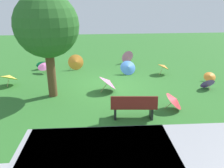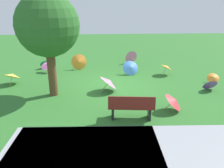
{
  "view_description": "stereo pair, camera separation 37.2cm",
  "coord_description": "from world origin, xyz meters",
  "px_view_note": "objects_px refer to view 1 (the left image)",
  "views": [
    {
      "loc": [
        0.91,
        10.28,
        3.84
      ],
      "look_at": [
        -0.01,
        1.37,
        0.6
      ],
      "focal_mm": 35.76,
      "sensor_mm": 36.0,
      "label": 1
    },
    {
      "loc": [
        0.54,
        10.31,
        3.84
      ],
      "look_at": [
        -0.01,
        1.37,
        0.6
      ],
      "focal_mm": 35.76,
      "sensor_mm": 36.0,
      "label": 2
    }
  ],
  "objects_px": {
    "parasol_red_0": "(175,100)",
    "parasol_teal_1": "(42,64)",
    "park_bench": "(134,107)",
    "parasol_pink_0": "(127,56)",
    "shade_tree": "(47,26)",
    "parasol_pink_1": "(44,66)",
    "parasol_blue_1": "(128,67)",
    "parasol_yellow_1": "(9,77)",
    "parasol_purple_2": "(207,83)",
    "parasol_pink_3": "(108,82)",
    "parasol_orange_1": "(76,62)",
    "parasol_orange_2": "(164,66)",
    "parasol_orange_0": "(210,76)"
  },
  "relations": [
    {
      "from": "parasol_blue_1",
      "to": "park_bench",
      "type": "bearing_deg",
      "value": 82.27
    },
    {
      "from": "park_bench",
      "to": "parasol_blue_1",
      "type": "xyz_separation_m",
      "value": [
        -0.71,
        -5.22,
        -0.05
      ]
    },
    {
      "from": "parasol_orange_2",
      "to": "parasol_pink_3",
      "type": "height_order",
      "value": "parasol_pink_3"
    },
    {
      "from": "parasol_orange_1",
      "to": "parasol_purple_2",
      "type": "relative_size",
      "value": 1.41
    },
    {
      "from": "parasol_pink_0",
      "to": "parasol_pink_3",
      "type": "distance_m",
      "value": 5.43
    },
    {
      "from": "parasol_blue_1",
      "to": "parasol_pink_3",
      "type": "height_order",
      "value": "parasol_pink_3"
    },
    {
      "from": "parasol_purple_2",
      "to": "parasol_orange_2",
      "type": "bearing_deg",
      "value": -62.12
    },
    {
      "from": "parasol_red_0",
      "to": "parasol_purple_2",
      "type": "relative_size",
      "value": 1.38
    },
    {
      "from": "parasol_yellow_1",
      "to": "parasol_purple_2",
      "type": "bearing_deg",
      "value": 171.48
    },
    {
      "from": "parasol_orange_1",
      "to": "parasol_orange_2",
      "type": "height_order",
      "value": "parasol_orange_1"
    },
    {
      "from": "parasol_orange_1",
      "to": "parasol_yellow_1",
      "type": "xyz_separation_m",
      "value": [
        3.12,
        2.53,
        -0.01
      ]
    },
    {
      "from": "parasol_pink_1",
      "to": "parasol_red_0",
      "type": "bearing_deg",
      "value": 137.29
    },
    {
      "from": "parasol_red_0",
      "to": "parasol_teal_1",
      "type": "bearing_deg",
      "value": -46.02
    },
    {
      "from": "parasol_teal_1",
      "to": "parasol_yellow_1",
      "type": "distance_m",
      "value": 3.11
    },
    {
      "from": "parasol_pink_1",
      "to": "parasol_blue_1",
      "type": "relative_size",
      "value": 0.93
    },
    {
      "from": "parasol_pink_3",
      "to": "parasol_pink_1",
      "type": "bearing_deg",
      "value": -42.66
    },
    {
      "from": "parasol_orange_2",
      "to": "parasol_yellow_1",
      "type": "distance_m",
      "value": 8.22
    },
    {
      "from": "park_bench",
      "to": "parasol_red_0",
      "type": "height_order",
      "value": "park_bench"
    },
    {
      "from": "parasol_orange_0",
      "to": "parasol_red_0",
      "type": "bearing_deg",
      "value": 44.85
    },
    {
      "from": "parasol_teal_1",
      "to": "parasol_yellow_1",
      "type": "bearing_deg",
      "value": 71.55
    },
    {
      "from": "shade_tree",
      "to": "parasol_pink_3",
      "type": "bearing_deg",
      "value": -173.76
    },
    {
      "from": "shade_tree",
      "to": "parasol_red_0",
      "type": "height_order",
      "value": "shade_tree"
    },
    {
      "from": "parasol_yellow_1",
      "to": "parasol_purple_2",
      "type": "xyz_separation_m",
      "value": [
        -9.46,
        1.42,
        -0.17
      ]
    },
    {
      "from": "parasol_pink_0",
      "to": "parasol_pink_1",
      "type": "bearing_deg",
      "value": 20.47
    },
    {
      "from": "park_bench",
      "to": "parasol_pink_0",
      "type": "distance_m",
      "value": 7.94
    },
    {
      "from": "parasol_pink_0",
      "to": "parasol_pink_1",
      "type": "relative_size",
      "value": 1.09
    },
    {
      "from": "parasol_purple_2",
      "to": "parasol_orange_1",
      "type": "bearing_deg",
      "value": -31.87
    },
    {
      "from": "shade_tree",
      "to": "parasol_orange_1",
      "type": "height_order",
      "value": "shade_tree"
    },
    {
      "from": "parasol_orange_1",
      "to": "parasol_orange_2",
      "type": "xyz_separation_m",
      "value": [
        -5.03,
        1.46,
        0.01
      ]
    },
    {
      "from": "park_bench",
      "to": "parasol_pink_3",
      "type": "height_order",
      "value": "park_bench"
    },
    {
      "from": "parasol_orange_0",
      "to": "parasol_pink_3",
      "type": "bearing_deg",
      "value": 8.7
    },
    {
      "from": "shade_tree",
      "to": "parasol_red_0",
      "type": "relative_size",
      "value": 4.42
    },
    {
      "from": "parasol_pink_0",
      "to": "parasol_purple_2",
      "type": "xyz_separation_m",
      "value": [
        -2.97,
        5.32,
        -0.14
      ]
    },
    {
      "from": "shade_tree",
      "to": "parasol_yellow_1",
      "type": "relative_size",
      "value": 3.89
    },
    {
      "from": "parasol_red_0",
      "to": "parasol_purple_2",
      "type": "bearing_deg",
      "value": -139.31
    },
    {
      "from": "parasol_pink_1",
      "to": "parasol_purple_2",
      "type": "relative_size",
      "value": 1.22
    },
    {
      "from": "parasol_blue_1",
      "to": "parasol_pink_1",
      "type": "bearing_deg",
      "value": -8.24
    },
    {
      "from": "parasol_red_0",
      "to": "parasol_orange_1",
      "type": "relative_size",
      "value": 0.98
    },
    {
      "from": "parasol_blue_1",
      "to": "parasol_orange_1",
      "type": "height_order",
      "value": "parasol_orange_1"
    },
    {
      "from": "parasol_pink_1",
      "to": "parasol_blue_1",
      "type": "xyz_separation_m",
      "value": [
        -4.83,
        0.7,
        -0.03
      ]
    },
    {
      "from": "parasol_yellow_1",
      "to": "shade_tree",
      "type": "bearing_deg",
      "value": 146.48
    },
    {
      "from": "park_bench",
      "to": "parasol_pink_3",
      "type": "relative_size",
      "value": 1.5
    },
    {
      "from": "shade_tree",
      "to": "parasol_orange_1",
      "type": "relative_size",
      "value": 4.35
    },
    {
      "from": "parasol_yellow_1",
      "to": "parasol_pink_3",
      "type": "bearing_deg",
      "value": 165.3
    },
    {
      "from": "parasol_teal_1",
      "to": "parasol_orange_1",
      "type": "distance_m",
      "value": 2.18
    },
    {
      "from": "parasol_blue_1",
      "to": "parasol_red_0",
      "type": "distance_m",
      "value": 4.79
    },
    {
      "from": "parasol_orange_2",
      "to": "parasol_orange_1",
      "type": "bearing_deg",
      "value": -16.2
    },
    {
      "from": "shade_tree",
      "to": "parasol_pink_1",
      "type": "bearing_deg",
      "value": -73.9
    },
    {
      "from": "parasol_purple_2",
      "to": "parasol_yellow_1",
      "type": "bearing_deg",
      "value": -8.52
    },
    {
      "from": "park_bench",
      "to": "parasol_red_0",
      "type": "relative_size",
      "value": 1.68
    }
  ]
}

